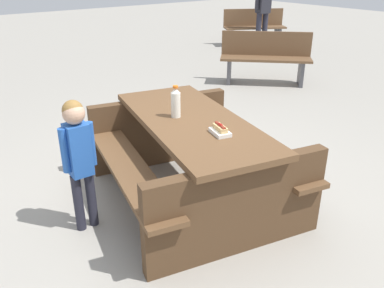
% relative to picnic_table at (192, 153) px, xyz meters
% --- Properties ---
extents(ground_plane, '(30.00, 30.00, 0.00)m').
position_rel_picnic_table_xyz_m(ground_plane, '(0.00, 0.00, -0.44)').
color(ground_plane, gray).
rests_on(ground_plane, ground).
extents(picnic_table, '(2.07, 1.77, 0.75)m').
position_rel_picnic_table_xyz_m(picnic_table, '(0.00, 0.00, 0.00)').
color(picnic_table, brown).
rests_on(picnic_table, ground).
extents(soda_bottle, '(0.08, 0.08, 0.27)m').
position_rel_picnic_table_xyz_m(soda_bottle, '(-0.12, -0.08, 0.43)').
color(soda_bottle, silver).
rests_on(soda_bottle, picnic_table).
extents(hotdog_tray, '(0.20, 0.15, 0.08)m').
position_rel_picnic_table_xyz_m(hotdog_tray, '(0.38, -0.02, 0.34)').
color(hotdog_tray, white).
rests_on(hotdog_tray, picnic_table).
extents(child_in_coat, '(0.17, 0.26, 1.05)m').
position_rel_picnic_table_xyz_m(child_in_coat, '(-0.17, -0.92, 0.23)').
color(child_in_coat, '#262633').
rests_on(child_in_coat, ground).
extents(park_bench_near, '(1.34, 1.35, 0.85)m').
position_rel_picnic_table_xyz_m(park_bench_near, '(-2.19, 3.24, 0.00)').
color(park_bench_near, brown).
rests_on(park_bench_near, ground).
extents(park_bench_mid, '(1.07, 1.51, 0.85)m').
position_rel_picnic_table_xyz_m(park_bench_mid, '(-4.76, 5.58, 0.00)').
color(park_bench_mid, brown).
rests_on(park_bench_mid, ground).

